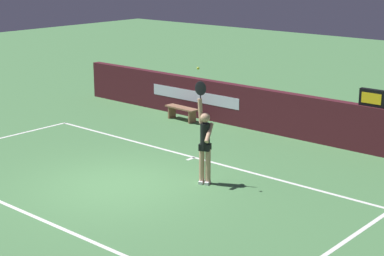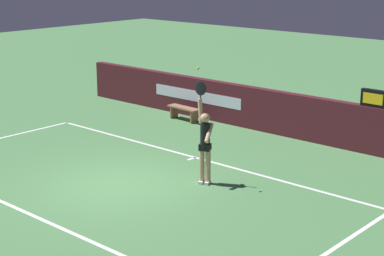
{
  "view_description": "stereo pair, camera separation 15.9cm",
  "coord_description": "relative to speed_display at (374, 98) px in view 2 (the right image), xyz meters",
  "views": [
    {
      "loc": [
        10.88,
        -9.71,
        5.34
      ],
      "look_at": [
        1.38,
        1.21,
        1.43
      ],
      "focal_mm": 59.57,
      "sensor_mm": 36.0,
      "label": 1
    },
    {
      "loc": [
        11.0,
        -9.61,
        5.34
      ],
      "look_at": [
        1.38,
        1.21,
        1.43
      ],
      "focal_mm": 59.57,
      "sensor_mm": 36.0,
      "label": 2
    }
  ],
  "objects": [
    {
      "name": "ground_plane",
      "position": [
        -3.42,
        -6.4,
        -1.58
      ],
      "size": [
        60.0,
        60.0,
        0.0
      ],
      "primitive_type": "plane",
      "color": "#4B814A"
    },
    {
      "name": "court_lines",
      "position": [
        -3.42,
        -6.17,
        -1.58
      ],
      "size": [
        11.47,
        5.44,
        0.0
      ],
      "color": "white",
      "rests_on": "ground"
    },
    {
      "name": "back_wall",
      "position": [
        -3.43,
        0.0,
        -0.91
      ],
      "size": [
        16.24,
        0.29,
        1.35
      ],
      "color": "#481820",
      "rests_on": "ground"
    },
    {
      "name": "speed_display",
      "position": [
        0.0,
        0.0,
        0.0
      ],
      "size": [
        0.74,
        0.17,
        0.48
      ],
      "color": "black",
      "rests_on": "back_wall"
    },
    {
      "name": "tennis_player",
      "position": [
        -1.89,
        -4.91,
        -0.53
      ],
      "size": [
        0.52,
        0.48,
        2.52
      ],
      "color": "tan",
      "rests_on": "ground"
    },
    {
      "name": "tennis_ball",
      "position": [
        -1.88,
        -5.18,
        1.28
      ],
      "size": [
        0.07,
        0.07,
        0.07
      ],
      "color": "#C6D935"
    },
    {
      "name": "courtside_bench_near",
      "position": [
        -6.42,
        -0.7,
        -1.24
      ],
      "size": [
        1.29,
        0.44,
        0.46
      ],
      "color": "#95654A",
      "rests_on": "ground"
    }
  ]
}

